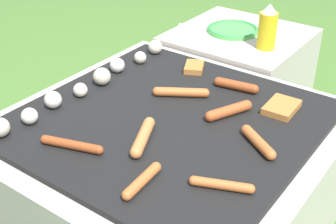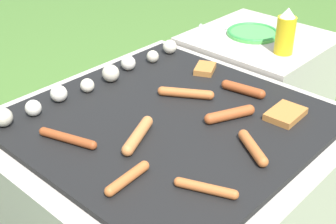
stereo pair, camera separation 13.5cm
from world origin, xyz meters
name	(u,v)px [view 1 (the left image)]	position (x,y,z in m)	size (l,w,h in m)	color
ground_plane	(168,219)	(0.00, 0.00, 0.00)	(14.00, 14.00, 0.00)	#47702D
grill	(168,172)	(0.00, 0.00, 0.20)	(0.91, 0.91, 0.40)	#B2AA9E
side_ledge	(237,76)	(0.72, 0.15, 0.20)	(0.51, 0.52, 0.40)	#B2AA9E
sausage_back_center	(229,111)	(0.12, -0.14, 0.41)	(0.15, 0.09, 0.03)	#A34C23
sausage_front_right	(142,181)	(-0.28, -0.13, 0.41)	(0.15, 0.04, 0.03)	#B7602D
sausage_back_right	(181,92)	(0.13, 0.04, 0.41)	(0.11, 0.16, 0.03)	#B7602D
sausage_back_left	(222,185)	(-0.18, -0.29, 0.41)	(0.07, 0.15, 0.02)	#B7602D
sausage_mid_right	(143,137)	(-0.14, -0.02, 0.41)	(0.17, 0.09, 0.03)	#C6753D
sausage_front_left	(236,85)	(0.27, -0.07, 0.41)	(0.05, 0.15, 0.03)	#93421E
sausage_front_center	(72,145)	(-0.27, 0.11, 0.41)	(0.07, 0.17, 0.02)	#93421E
sausage_mid_left	(258,142)	(0.02, -0.28, 0.41)	(0.10, 0.13, 0.03)	#B7602D
bread_slice_right	(194,67)	(0.32, 0.12, 0.41)	(0.11, 0.10, 0.02)	#B27033
bread_slice_left	(282,107)	(0.24, -0.25, 0.41)	(0.12, 0.09, 0.02)	#B27033
mushroom_row	(88,83)	(-0.01, 0.31, 0.42)	(0.75, 0.08, 0.06)	beige
plate_colorful	(233,30)	(0.72, 0.19, 0.40)	(0.21, 0.21, 0.02)	#4CB24C
condiment_bottle	(268,28)	(0.64, 0.00, 0.48)	(0.07, 0.07, 0.18)	gold
fork_utensil	(195,26)	(0.68, 0.35, 0.40)	(0.08, 0.16, 0.01)	silver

